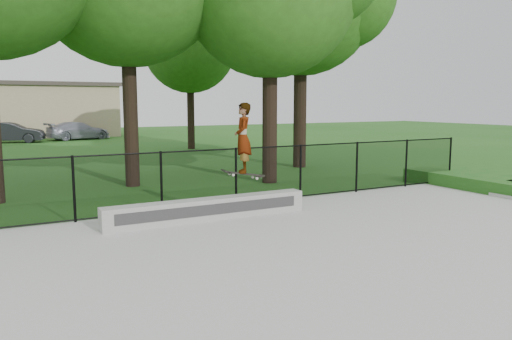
# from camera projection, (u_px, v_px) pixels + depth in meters

# --- Properties ---
(ground) EXTENTS (100.00, 100.00, 0.00)m
(ground) POSITION_uv_depth(u_px,v_px,m) (401.00, 275.00, 7.89)
(ground) COLOR #205718
(ground) RESTS_ON ground
(concrete_slab) EXTENTS (14.00, 12.00, 0.06)m
(concrete_slab) POSITION_uv_depth(u_px,v_px,m) (401.00, 273.00, 7.88)
(concrete_slab) COLOR #ADADA8
(concrete_slab) RESTS_ON ground
(grind_ledge) EXTENTS (4.82, 0.40, 0.49)m
(grind_ledge) POSITION_uv_depth(u_px,v_px,m) (209.00, 209.00, 11.33)
(grind_ledge) COLOR #9B9B96
(grind_ledge) RESTS_ON concrete_slab
(car_b) EXTENTS (4.02, 2.33, 1.38)m
(car_b) POSITION_uv_depth(u_px,v_px,m) (11.00, 133.00, 33.80)
(car_b) COLOR black
(car_b) RESTS_ON ground
(car_c) EXTENTS (4.46, 2.75, 1.31)m
(car_c) POSITION_uv_depth(u_px,v_px,m) (78.00, 131.00, 36.70)
(car_c) COLOR gray
(car_c) RESTS_ON ground
(skater_airborne) EXTENTS (0.83, 0.68, 1.74)m
(skater_airborne) POSITION_uv_depth(u_px,v_px,m) (243.00, 140.00, 11.20)
(skater_airborne) COLOR black
(skater_airborne) RESTS_ON ground
(chainlink_fence) EXTENTS (16.06, 0.06, 1.50)m
(chainlink_fence) POSITION_uv_depth(u_px,v_px,m) (236.00, 176.00, 12.91)
(chainlink_fence) COLOR black
(chainlink_fence) RESTS_ON concrete_slab
(distant_building) EXTENTS (12.40, 6.40, 4.30)m
(distant_building) POSITION_uv_depth(u_px,v_px,m) (35.00, 110.00, 39.74)
(distant_building) COLOR tan
(distant_building) RESTS_ON ground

